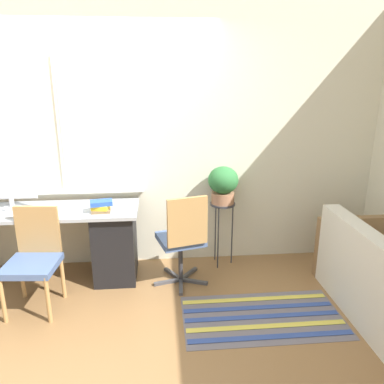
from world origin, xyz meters
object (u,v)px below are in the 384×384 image
monitor (9,184)px  book_stack (101,206)px  mouse (35,214)px  keyboard (7,216)px  potted_plant (223,183)px  office_chair_swivel (183,238)px  plant_stand (222,211)px  desk_chair_wooden (34,257)px

monitor → book_stack: (0.87, -0.17, -0.19)m
mouse → book_stack: 0.59m
keyboard → potted_plant: 2.08m
office_chair_swivel → plant_stand: size_ratio=1.35×
book_stack → office_chair_swivel: size_ratio=0.24×
office_chair_swivel → potted_plant: 0.73m
monitor → mouse: bearing=-39.2°
keyboard → desk_chair_wooden: bearing=-44.7°
desk_chair_wooden → monitor: bearing=126.8°
mouse → office_chair_swivel: office_chair_swivel is taller
book_stack → desk_chair_wooden: size_ratio=0.25×
keyboard → desk_chair_wooden: size_ratio=0.41×
monitor → desk_chair_wooden: monitor is taller
mouse → book_stack: (0.59, 0.06, 0.04)m
plant_stand → potted_plant: potted_plant is taller
keyboard → book_stack: 0.84m
mouse → plant_stand: bearing=10.7°
keyboard → potted_plant: bearing=9.3°
keyboard → desk_chair_wooden: 0.50m
office_chair_swivel → mouse: bearing=-17.5°
monitor → office_chair_swivel: monitor is taller
plant_stand → keyboard: bearing=-170.7°
mouse → book_stack: bearing=5.8°
book_stack → potted_plant: potted_plant is taller
mouse → desk_chair_wooden: desk_chair_wooden is taller
keyboard → potted_plant: size_ratio=0.94×
monitor → potted_plant: monitor is taller
monitor → plant_stand: 2.12m
mouse → book_stack: book_stack is taller
office_chair_swivel → potted_plant: bearing=-153.0°
desk_chair_wooden → potted_plant: (1.76, 0.62, 0.44)m
monitor → keyboard: bearing=-82.5°
keyboard → mouse: (0.25, -0.00, 0.01)m
monitor → office_chair_swivel: 1.73m
desk_chair_wooden → book_stack: bearing=36.9°
plant_stand → mouse: bearing=-169.3°
office_chair_swivel → desk_chair_wooden: bearing=-5.2°
plant_stand → potted_plant: 0.30m
mouse → book_stack: size_ratio=0.32×
keyboard → mouse: bearing=-0.9°
monitor → mouse: monitor is taller
potted_plant → plant_stand: bearing=-90.0°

